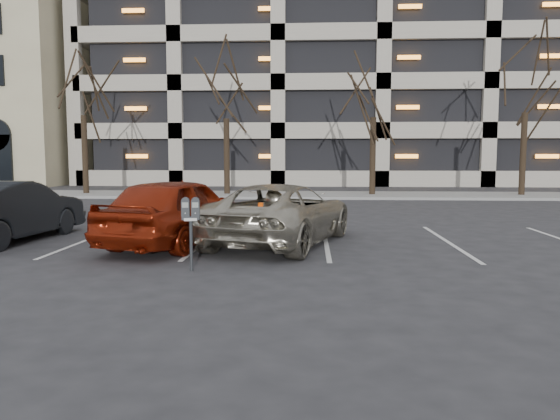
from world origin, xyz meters
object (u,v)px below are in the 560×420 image
Objects in this scene: tree_c at (374,68)px; car_dark at (9,211)px; tree_a at (82,66)px; tree_b at (226,71)px; tree_d at (527,60)px; parking_meter at (191,216)px; suv_silver at (281,214)px; car_red at (178,211)px.

tree_c is 18.05m from car_dark.
tree_a reaches higher than car_dark.
tree_c is at bearing 0.00° from tree_b.
parking_meter is (-12.01, -17.09, -5.38)m from tree_d.
tree_b is 7.00m from tree_c.
tree_d is (7.00, 0.00, 0.30)m from tree_c.
suv_silver is 1.24× the size of car_dark.
car_red is at bearing -112.27° from tree_c.
parking_meter is at bearing -106.34° from tree_c.
tree_d is at bearing -134.45° from car_dark.
parking_meter is (1.99, -17.09, -5.02)m from tree_b.
tree_a is 14.00m from tree_c.
tree_b is (7.00, 0.00, -0.29)m from tree_a.
suv_silver is at bearing -127.03° from tree_d.
tree_a is at bearing 180.00° from tree_c.
car_dark is at bearing -140.19° from tree_d.
car_red is (-12.89, -14.38, -5.57)m from tree_d.
car_red is at bearing -131.87° from tree_d.
suv_silver is at bearing -76.51° from tree_b.
parking_meter is 0.29× the size of car_dark.
tree_a is 17.41m from car_red.
tree_d is at bearing 0.00° from tree_a.
tree_a is 1.04× the size of tree_c.
car_dark is (-6.31, -0.03, 0.03)m from suv_silver.
tree_d is 1.96× the size of car_red.
tree_a is at bearing 180.00° from tree_b.
parking_meter is 2.85m from car_red.
suv_silver is 6.31m from car_dark.
suv_silver is (3.38, -14.08, -5.30)m from tree_b.
parking_meter is 0.28× the size of car_red.
car_red is at bearing -60.59° from tree_a.
tree_c is at bearing -95.93° from car_red.
tree_a is 0.99× the size of tree_d.
suv_silver is at bearing -174.03° from car_dark.
tree_b is at bearing -59.41° from suv_silver.
tree_b reaches higher than parking_meter.
tree_b is 6.62× the size of parking_meter.
tree_d reaches higher than tree_a.
tree_c is 15.49m from suv_silver.
tree_c is 1.95× the size of car_dark.
suv_silver reaches higher than parking_meter.
tree_a is 21.00m from tree_d.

